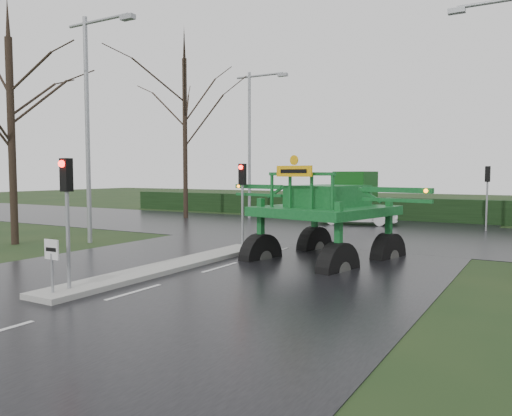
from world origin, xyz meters
The scene contains 15 objects.
ground centered at (0.00, 0.00, 0.00)m, with size 140.00×140.00×0.00m, color black.
road_main centered at (0.00, 10.00, 0.00)m, with size 14.00×80.00×0.02m, color black.
road_cross centered at (0.00, 16.00, 0.01)m, with size 80.00×12.00×0.02m, color black.
median_island centered at (-1.30, 3.00, 0.09)m, with size 1.20×10.00×0.16m, color gray.
hedge_row centered at (0.00, 24.00, 0.75)m, with size 44.00×0.90×1.50m, color black.
keep_left_sign centered at (-1.30, -1.50, 1.06)m, with size 0.50×0.07×1.35m.
traffic_signal_near centered at (-1.30, -1.01, 2.59)m, with size 0.26×0.33×3.52m.
traffic_signal_mid centered at (-1.30, 7.49, 2.59)m, with size 0.26×0.33×3.52m.
traffic_signal_far centered at (6.50, 20.01, 2.59)m, with size 0.26×0.33×3.52m.
street_light_left_near centered at (-8.19, 6.00, 5.99)m, with size 3.85×0.30×10.00m.
street_light_left_far centered at (-8.19, 20.00, 5.99)m, with size 3.85×0.30×10.00m.
tree_left_near centered at (-11.00, 4.00, 5.85)m, with size 6.30×6.30×10.85m.
tree_left_far centered at (-12.50, 18.00, 7.15)m, with size 7.70×7.70×13.26m.
crop_sprayer centered at (0.34, 6.41, 2.22)m, with size 8.23×5.91×4.68m.
white_sedan centered at (-0.69, 19.76, 0.00)m, with size 1.67×4.79×1.58m, color silver.
Camera 1 is at (9.29, -9.54, 3.14)m, focal length 35.00 mm.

